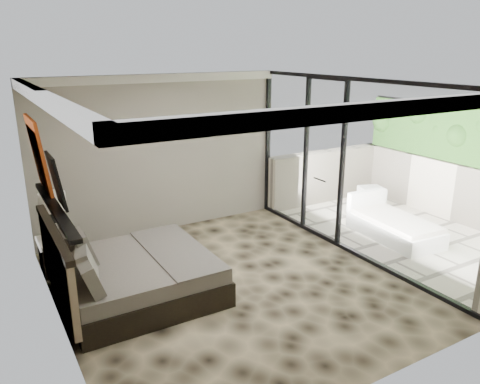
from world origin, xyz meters
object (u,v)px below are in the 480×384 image
bed (131,275)px  ottoman (371,198)px  lounger (392,226)px  table_lamp (53,209)px  nightstand (59,254)px

bed → ottoman: bed is taller
ottoman → lounger: lounger is taller
ottoman → lounger: (-0.79, -1.30, -0.02)m
lounger → ottoman: bearing=63.3°
table_lamp → ottoman: table_lamp is taller
nightstand → ottoman: size_ratio=1.19×
nightstand → lounger: bearing=-6.5°
bed → table_lamp: bearing=116.6°
bed → nightstand: (-0.69, 1.31, -0.06)m
lounger → table_lamp: bearing=167.9°
bed → table_lamp: size_ratio=2.89×
nightstand → table_lamp: table_lamp is taller
nightstand → lounger: lounger is taller
ottoman → nightstand: bearing=177.3°
nightstand → table_lamp: 0.70m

